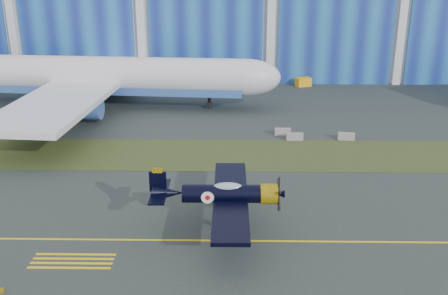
{
  "coord_description": "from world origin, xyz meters",
  "views": [
    {
      "loc": [
        -6.37,
        -40.94,
        20.84
      ],
      "look_at": [
        -7.17,
        5.51,
        3.94
      ],
      "focal_mm": 42.0,
      "sensor_mm": 36.0,
      "label": 1
    }
  ],
  "objects_px": {
    "warbird": "(222,194)",
    "shipping_container": "(216,83)",
    "tug": "(303,82)",
    "jetliner": "(93,35)"
  },
  "relations": [
    {
      "from": "warbird",
      "to": "shipping_container",
      "type": "distance_m",
      "value": 47.79
    },
    {
      "from": "warbird",
      "to": "tug",
      "type": "bearing_deg",
      "value": 75.44
    },
    {
      "from": "shipping_container",
      "to": "tug",
      "type": "height_order",
      "value": "shipping_container"
    },
    {
      "from": "jetliner",
      "to": "tug",
      "type": "relative_size",
      "value": 25.66
    },
    {
      "from": "jetliner",
      "to": "tug",
      "type": "distance_m",
      "value": 36.03
    },
    {
      "from": "warbird",
      "to": "tug",
      "type": "height_order",
      "value": "warbird"
    },
    {
      "from": "warbird",
      "to": "shipping_container",
      "type": "relative_size",
      "value": 2.49
    },
    {
      "from": "warbird",
      "to": "tug",
      "type": "xyz_separation_m",
      "value": [
        12.91,
        50.99,
        -2.61
      ]
    },
    {
      "from": "warbird",
      "to": "tug",
      "type": "relative_size",
      "value": 5.79
    },
    {
      "from": "jetliner",
      "to": "shipping_container",
      "type": "height_order",
      "value": "jetliner"
    }
  ]
}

